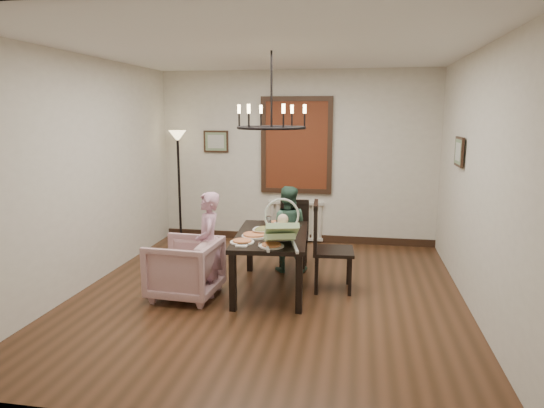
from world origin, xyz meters
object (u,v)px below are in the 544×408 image
(armchair, at_px, (185,268))
(baby_bouncer, at_px, (281,230))
(seated_man, at_px, (287,236))
(dining_table, at_px, (271,241))
(drinking_glass, at_px, (279,226))
(chair_right, at_px, (333,246))
(floor_lamp, at_px, (179,188))
(chair_far, at_px, (294,234))
(elderly_woman, at_px, (209,253))

(armchair, height_order, baby_bouncer, baby_bouncer)
(seated_man, bearing_deg, dining_table, 81.10)
(baby_bouncer, xyz_separation_m, drinking_glass, (-0.13, 0.66, -0.11))
(chair_right, xyz_separation_m, armchair, (-1.68, -0.55, -0.20))
(dining_table, relative_size, drinking_glass, 10.66)
(seated_man, bearing_deg, chair_right, 133.88)
(drinking_glass, relative_size, floor_lamp, 0.08)
(dining_table, xyz_separation_m, baby_bouncer, (0.20, -0.54, 0.27))
(armchair, xyz_separation_m, seated_man, (1.02, 1.16, 0.14))
(chair_far, bearing_deg, baby_bouncer, -92.30)
(dining_table, bearing_deg, elderly_woman, -161.46)
(seated_man, bearing_deg, baby_bouncer, 92.35)
(floor_lamp, bearing_deg, drinking_glass, -43.25)
(dining_table, relative_size, chair_right, 1.43)
(drinking_glass, distance_m, floor_lamp, 2.72)
(floor_lamp, bearing_deg, chair_right, -34.90)
(dining_table, bearing_deg, chair_far, 76.95)
(seated_man, bearing_deg, chair_far, -107.65)
(chair_right, xyz_separation_m, seated_man, (-0.66, 0.61, -0.06))
(elderly_woman, height_order, drinking_glass, elderly_woman)
(drinking_glass, bearing_deg, chair_far, 85.54)
(dining_table, distance_m, elderly_woman, 0.76)
(armchair, bearing_deg, chair_right, 111.76)
(drinking_glass, bearing_deg, dining_table, -120.25)
(armchair, xyz_separation_m, baby_bouncer, (1.15, -0.12, 0.53))
(seated_man, relative_size, drinking_glass, 6.65)
(seated_man, height_order, floor_lamp, floor_lamp)
(elderly_woman, distance_m, baby_bouncer, 0.99)
(drinking_glass, height_order, floor_lamp, floor_lamp)
(chair_far, xyz_separation_m, elderly_woman, (-0.83, -1.29, 0.05))
(chair_right, xyz_separation_m, floor_lamp, (-2.64, 1.84, 0.36))
(chair_right, height_order, armchair, chair_right)
(chair_far, bearing_deg, drinking_glass, -99.08)
(chair_far, xyz_separation_m, chair_right, (0.59, -0.85, 0.08))
(dining_table, xyz_separation_m, elderly_woman, (-0.69, -0.30, -0.10))
(seated_man, distance_m, drinking_glass, 0.69)
(elderly_woman, distance_m, floor_lamp, 2.62)
(elderly_woman, height_order, baby_bouncer, baby_bouncer)
(seated_man, height_order, baby_bouncer, baby_bouncer)
(chair_far, distance_m, chair_right, 1.04)
(elderly_woman, bearing_deg, baby_bouncer, 57.53)
(chair_far, distance_m, drinking_glass, 0.92)
(dining_table, bearing_deg, drinking_glass, 54.62)
(seated_man, xyz_separation_m, floor_lamp, (-1.98, 1.23, 0.42))
(dining_table, relative_size, armchair, 2.03)
(chair_right, bearing_deg, baby_bouncer, 137.59)
(dining_table, relative_size, floor_lamp, 0.86)
(drinking_glass, bearing_deg, elderly_woman, -150.95)
(floor_lamp, bearing_deg, seated_man, -31.79)
(dining_table, xyz_separation_m, seated_man, (0.08, 0.75, -0.13))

